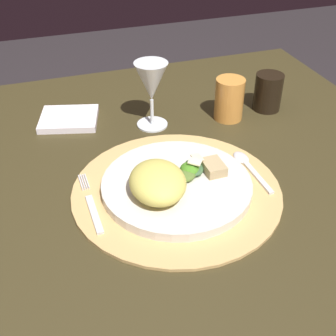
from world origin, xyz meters
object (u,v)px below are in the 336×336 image
fork (91,205)px  wine_glass (151,84)px  napkin (69,119)px  dark_tumbler (268,92)px  amber_tumbler (229,99)px  spoon (247,164)px  dining_table (130,224)px  dinner_plate (177,185)px

fork → wine_glass: (0.19, 0.25, 0.09)m
napkin → dark_tumbler: size_ratio=1.46×
fork → amber_tumbler: 0.43m
amber_tumbler → napkin: bearing=164.2°
spoon → dining_table: bearing=166.7°
dinner_plate → fork: 0.16m
fork → spoon: bearing=4.6°
dinner_plate → dark_tumbler: bearing=36.9°
dining_table → fork: size_ratio=7.50×
dinner_plate → dark_tumbler: (0.31, 0.24, 0.03)m
fork → spoon: (0.32, 0.03, 0.00)m
dinner_plate → wine_glass: bearing=83.5°
dinner_plate → napkin: (-0.15, 0.32, -0.01)m
fork → napkin: size_ratio=1.29×
dining_table → wine_glass: bearing=58.1°
wine_glass → spoon: bearing=-59.5°
fork → spoon: 0.32m
napkin → wine_glass: (0.18, -0.08, 0.10)m
fork → amber_tumbler: bearing=31.3°
amber_tumbler → dining_table: bearing=-153.3°
dining_table → napkin: (-0.08, 0.24, 0.14)m
dining_table → dark_tumbler: 0.45m
spoon → napkin: bearing=136.1°
wine_glass → dinner_plate: bearing=-96.5°
dining_table → spoon: size_ratio=8.72×
napkin → dinner_plate: bearing=-65.2°
amber_tumbler → dark_tumbler: amber_tumbler is taller
dining_table → amber_tumbler: size_ratio=12.89×
napkin → dark_tumbler: (0.46, -0.09, 0.04)m
dining_table → fork: 0.18m
napkin → amber_tumbler: (0.36, -0.10, 0.04)m
dark_tumbler → napkin: bearing=169.2°
dinner_plate → amber_tumbler: size_ratio=2.83×
dining_table → amber_tumbler: amber_tumbler is taller
dinner_plate → napkin: 0.36m
napkin → wine_glass: 0.22m
spoon → wine_glass: wine_glass is taller
fork → napkin: bearing=88.6°
wine_glass → dark_tumbler: size_ratio=1.70×
fork → spoon: spoon is taller
fork → amber_tumbler: amber_tumbler is taller
dark_tumbler → dinner_plate: bearing=-143.1°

